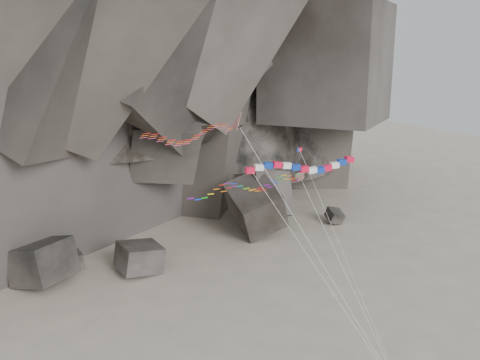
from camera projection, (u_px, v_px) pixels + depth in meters
boulder_field at (161, 239)px, 79.30m from camera, size 73.37×14.88×11.52m
delta_kite at (188, 134)px, 40.92m from camera, size 19.02×12.43×25.11m
banner_kite at (303, 168)px, 45.49m from camera, size 9.83×10.92×20.77m
parafoil_kite at (243, 187)px, 48.47m from camera, size 13.55×14.28×18.34m
pennant_kite at (328, 217)px, 45.74m from camera, size 5.21×9.60×21.68m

